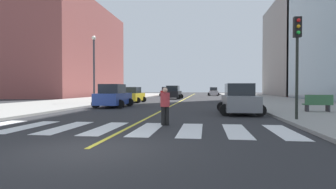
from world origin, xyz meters
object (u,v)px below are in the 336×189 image
car_yellow_second (133,95)px  traffic_light_near_corner (297,48)px  car_red_sixth (167,92)px  park_bench (318,103)px  pedestrian_crossing (165,105)px  car_black_nearest (173,93)px  street_lamp (94,63)px  fire_hydrant (247,97)px  car_silver_third (213,92)px  car_gray_fifth (239,100)px  car_blue_fourth (113,96)px

car_yellow_second → traffic_light_near_corner: 22.35m
car_red_sixth → park_bench: 42.85m
car_red_sixth → pedestrian_crossing: bearing=-81.0°
car_black_nearest → car_yellow_second: car_black_nearest is taller
car_red_sixth → street_lamp: 31.02m
car_yellow_second → street_lamp: (-3.35, -3.58, 3.54)m
car_black_nearest → fire_hydrant: size_ratio=5.35×
car_silver_third → car_gray_fifth: bearing=90.2°
car_black_nearest → traffic_light_near_corner: size_ratio=0.93×
pedestrian_crossing → park_bench: bearing=11.8°
car_silver_third → car_blue_fourth: car_blue_fourth is taller
car_silver_third → fire_hydrant: car_silver_third is taller
car_black_nearest → park_bench: size_ratio=2.60×
pedestrian_crossing → fire_hydrant: bearing=47.7°
car_silver_third → pedestrian_crossing: 53.54m
car_yellow_second → street_lamp: 6.05m
street_lamp → park_bench: bearing=-25.7°
traffic_light_near_corner → street_lamp: size_ratio=0.71×
car_blue_fourth → fire_hydrant: (13.21, 11.38, -0.39)m
park_bench → street_lamp: (-19.32, 9.28, 3.71)m
car_silver_third → fire_hydrant: 30.65m
car_silver_third → pedestrian_crossing: car_silver_third is taller
car_blue_fourth → car_gray_fifth: car_blue_fourth is taller
car_silver_third → pedestrian_crossing: (-3.59, -53.42, 0.06)m
car_red_sixth → car_gray_fifth: bearing=-74.3°
car_red_sixth → park_bench: (15.65, -39.88, -0.24)m
car_blue_fourth → car_gray_fifth: 11.66m
car_red_sixth → traffic_light_near_corner: (12.79, -44.90, 2.79)m
car_black_nearest → car_red_sixth: size_ratio=1.06×
fire_hydrant → car_gray_fifth: bearing=-99.5°
car_yellow_second → fire_hydrant: bearing=15.1°
car_red_sixth → pedestrian_crossing: (6.44, -46.94, 0.03)m
car_blue_fourth → traffic_light_near_corner: 16.12m
car_silver_third → pedestrian_crossing: size_ratio=2.48×
park_bench → fire_hydrant: 16.06m
car_yellow_second → street_lamp: street_lamp is taller
car_yellow_second → fire_hydrant: 13.93m
fire_hydrant → car_black_nearest: bearing=139.7°
pedestrian_crossing → car_silver_third: bearing=60.5°
car_black_nearest → pedestrian_crossing: 31.70m
traffic_light_near_corner → street_lamp: street_lamp is taller
car_silver_third → traffic_light_near_corner: bearing=92.8°
traffic_light_near_corner → fire_hydrant: 21.14m
car_yellow_second → car_silver_third: car_silver_third is taller
traffic_light_near_corner → street_lamp: (-16.46, 14.30, 0.69)m
street_lamp → car_black_nearest: bearing=65.8°
car_red_sixth → park_bench: car_red_sixth is taller
park_bench → car_black_nearest: bearing=23.5°
car_black_nearest → car_blue_fourth: 20.21m
car_silver_third → fire_hydrant: bearing=95.8°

